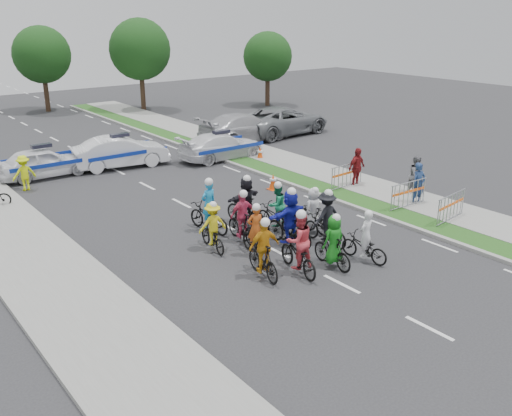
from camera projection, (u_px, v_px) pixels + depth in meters
ground at (342, 284)px, 16.31m from camera, size 90.00×90.00×0.00m
curb_right at (342, 203)px, 22.96m from camera, size 0.20×60.00×0.12m
grass_strip at (354, 199)px, 23.36m from camera, size 1.20×60.00×0.11m
sidewalk_right at (383, 191)px, 24.39m from camera, size 2.40×60.00×0.13m
sidewalk_left at (55, 282)px, 16.30m from camera, size 3.00×60.00×0.13m
rider_0 at (364, 244)px, 17.65m from camera, size 0.81×1.73×1.70m
rider_1 at (333, 246)px, 17.18m from camera, size 0.76×1.69×1.75m
rider_2 at (298, 250)px, 16.79m from camera, size 1.05×2.07×2.01m
rider_3 at (263, 254)px, 16.52m from camera, size 1.00×1.85×1.88m
rider_4 at (326, 223)px, 18.84m from camera, size 1.10×1.93×1.94m
rider_5 at (290, 222)px, 18.67m from camera, size 1.68×2.00×2.04m
rider_6 at (255, 238)px, 18.02m from camera, size 0.95×1.83×1.78m
rider_7 at (313, 214)px, 19.88m from camera, size 0.76×1.64×1.68m
rider_8 at (276, 212)px, 20.07m from camera, size 0.87×1.85×1.82m
rider_9 at (242, 222)px, 19.08m from camera, size 0.95×1.79×1.85m
rider_10 at (212, 231)px, 18.43m from camera, size 1.00×1.72×1.69m
rider_11 at (246, 204)px, 20.49m from camera, size 1.58×1.88×1.91m
rider_12 at (208, 214)px, 19.98m from camera, size 0.95×2.02×1.98m
police_car_0 at (43, 162)px, 26.40m from camera, size 4.14×1.67×1.41m
police_car_1 at (121, 152)px, 28.07m from camera, size 4.83×2.36×1.52m
police_car_2 at (222, 146)px, 29.62m from camera, size 4.70×1.99×1.35m
civilian_sedan at (244, 128)px, 33.39m from camera, size 5.79×2.44×1.67m
civilian_suv at (283, 121)px, 35.33m from camera, size 6.37×3.26×1.72m
spectator_0 at (418, 184)px, 22.60m from camera, size 0.68×0.49×1.73m
spectator_1 at (417, 176)px, 23.78m from camera, size 0.84×0.66×1.70m
spectator_2 at (357, 168)px, 24.83m from camera, size 1.07×0.53×1.76m
marshal_hiviz at (24, 173)px, 24.45m from camera, size 1.04×0.65×1.54m
barrier_0 at (451, 208)px, 20.77m from camera, size 2.05×0.77×1.12m
barrier_1 at (408, 195)px, 22.22m from camera, size 2.01×0.55×1.12m
barrier_2 at (347, 177)px, 24.68m from camera, size 2.03×0.62×1.12m
cone_0 at (273, 182)px, 24.70m from camera, size 0.40×0.40×0.70m
cone_1 at (260, 154)px, 29.50m from camera, size 0.40×0.40×0.70m
tree_1 at (140, 49)px, 42.42m from camera, size 4.55×4.55×6.82m
tree_2 at (268, 57)px, 44.82m from camera, size 3.85×3.85×5.77m
tree_4 at (42, 55)px, 42.09m from camera, size 4.20×4.20×6.30m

